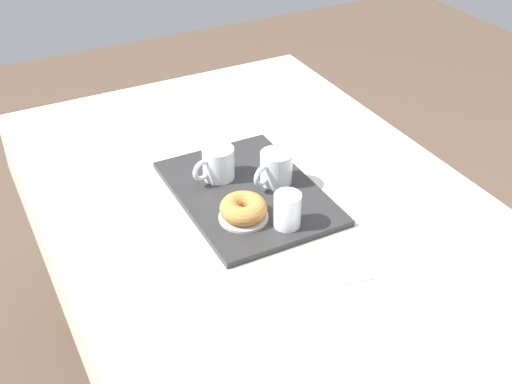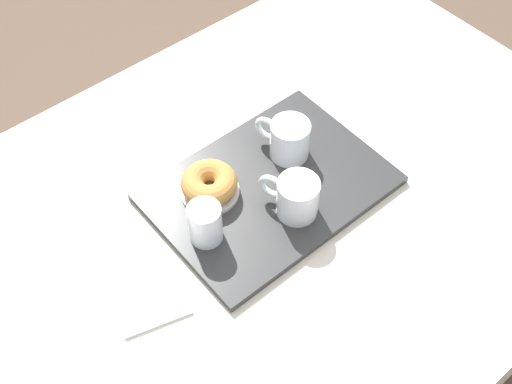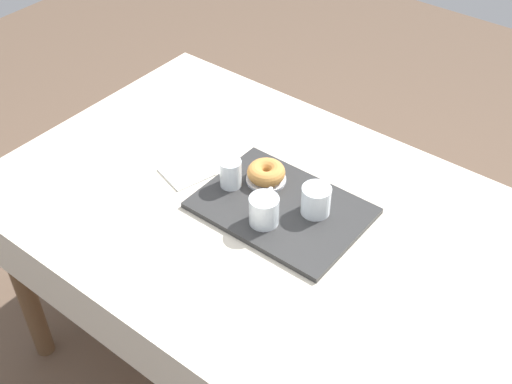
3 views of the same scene
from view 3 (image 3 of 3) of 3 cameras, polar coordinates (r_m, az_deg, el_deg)
name	(u,v)px [view 3 (image 3 of 3)]	position (r m, az deg, el deg)	size (l,w,h in m)	color
ground_plane	(261,369)	(2.36, 0.47, -15.17)	(6.00, 6.00, 0.00)	brown
dining_table	(263,231)	(1.84, 0.58, -3.38)	(1.50, 1.00, 0.76)	beige
serving_tray	(282,208)	(1.77, 2.24, -1.40)	(0.44, 0.32, 0.02)	#2D2D2D
tea_mug_left	(264,210)	(1.69, 0.72, -1.61)	(0.08, 0.12, 0.08)	white
tea_mug_right	(316,200)	(1.73, 5.26, -0.73)	(0.08, 0.12, 0.08)	white
water_glass_near	(231,174)	(1.81, -2.22, 1.54)	(0.06, 0.06, 0.08)	white
donut_plate_left	(266,179)	(1.84, 0.88, 1.12)	(0.11, 0.11, 0.01)	silver
sugar_donut_left	(266,172)	(1.83, 0.89, 1.73)	(0.11, 0.11, 0.04)	#BC7F3D
paper_napkin	(186,172)	(1.90, -6.08, 1.75)	(0.12, 0.13, 0.01)	white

